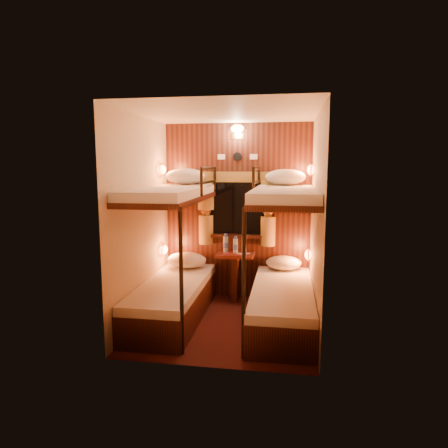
% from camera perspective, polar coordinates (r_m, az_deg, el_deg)
% --- Properties ---
extents(floor, '(2.10, 2.10, 0.00)m').
position_cam_1_polar(floor, '(4.82, 0.24, -13.98)').
color(floor, '#340F0E').
rests_on(floor, ground).
extents(ceiling, '(2.10, 2.10, 0.00)m').
position_cam_1_polar(ceiling, '(4.50, 0.26, 15.62)').
color(ceiling, silver).
rests_on(ceiling, wall_back).
extents(wall_back, '(2.40, 0.00, 2.40)m').
position_cam_1_polar(wall_back, '(5.54, 1.93, 1.78)').
color(wall_back, '#C6B293').
rests_on(wall_back, floor).
extents(wall_front, '(2.40, 0.00, 2.40)m').
position_cam_1_polar(wall_front, '(3.48, -2.42, -2.07)').
color(wall_front, '#C6B293').
rests_on(wall_front, floor).
extents(wall_left, '(0.00, 2.40, 2.40)m').
position_cam_1_polar(wall_left, '(4.76, -11.73, 0.55)').
color(wall_left, '#C6B293').
rests_on(wall_left, floor).
extents(wall_right, '(0.00, 2.40, 2.40)m').
position_cam_1_polar(wall_right, '(4.46, 13.05, 0.00)').
color(wall_right, '#C6B293').
rests_on(wall_right, floor).
extents(back_panel, '(2.00, 0.03, 2.40)m').
position_cam_1_polar(back_panel, '(5.52, 1.91, 1.77)').
color(back_panel, black).
rests_on(back_panel, floor).
extents(bunk_left, '(0.72, 1.90, 1.82)m').
position_cam_1_polar(bunk_left, '(4.84, -7.28, -6.97)').
color(bunk_left, black).
rests_on(bunk_left, floor).
extents(bunk_right, '(0.72, 1.90, 1.82)m').
position_cam_1_polar(bunk_right, '(4.65, 8.36, -7.62)').
color(bunk_right, black).
rests_on(bunk_right, floor).
extents(window, '(1.00, 0.12, 0.79)m').
position_cam_1_polar(window, '(5.49, 1.87, 1.53)').
color(window, black).
rests_on(window, back_panel).
extents(curtains, '(1.10, 0.22, 1.00)m').
position_cam_1_polar(curtains, '(5.45, 1.83, 2.36)').
color(curtains, olive).
rests_on(curtains, back_panel).
extents(back_fixtures, '(0.54, 0.09, 0.48)m').
position_cam_1_polar(back_fixtures, '(5.47, 1.92, 12.68)').
color(back_fixtures, black).
rests_on(back_fixtures, back_panel).
extents(reading_lamps, '(2.00, 0.20, 1.25)m').
position_cam_1_polar(reading_lamps, '(5.19, 1.45, 1.79)').
color(reading_lamps, orange).
rests_on(reading_lamps, wall_left).
extents(table, '(0.50, 0.34, 0.66)m').
position_cam_1_polar(table, '(5.49, 1.63, -6.63)').
color(table, '#582014').
rests_on(table, floor).
extents(bottle_left, '(0.08, 0.08, 0.26)m').
position_cam_1_polar(bottle_left, '(5.48, 0.25, -2.92)').
color(bottle_left, '#99BFE5').
rests_on(bottle_left, table).
extents(bottle_right, '(0.07, 0.07, 0.24)m').
position_cam_1_polar(bottle_right, '(5.42, 1.66, -3.15)').
color(bottle_right, '#99BFE5').
rests_on(bottle_right, table).
extents(sachet_a, '(0.11, 0.09, 0.01)m').
position_cam_1_polar(sachet_a, '(5.38, 2.42, -4.30)').
color(sachet_a, silver).
rests_on(sachet_a, table).
extents(sachet_b, '(0.08, 0.06, 0.01)m').
position_cam_1_polar(sachet_b, '(5.43, 3.33, -4.21)').
color(sachet_b, silver).
rests_on(sachet_b, table).
extents(pillow_lower_left, '(0.54, 0.38, 0.21)m').
position_cam_1_polar(pillow_lower_left, '(5.46, -5.35, -5.15)').
color(pillow_lower_left, silver).
rests_on(pillow_lower_left, bunk_left).
extents(pillow_lower_right, '(0.47, 0.34, 0.18)m').
position_cam_1_polar(pillow_lower_right, '(5.40, 8.50, -5.50)').
color(pillow_lower_right, silver).
rests_on(pillow_lower_right, bunk_right).
extents(pillow_upper_left, '(0.53, 0.38, 0.21)m').
position_cam_1_polar(pillow_upper_left, '(5.31, -5.50, 6.79)').
color(pillow_upper_left, silver).
rests_on(pillow_upper_left, bunk_left).
extents(pillow_upper_right, '(0.51, 0.37, 0.20)m').
position_cam_1_polar(pillow_upper_right, '(5.16, 8.76, 6.65)').
color(pillow_upper_right, silver).
rests_on(pillow_upper_right, bunk_right).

